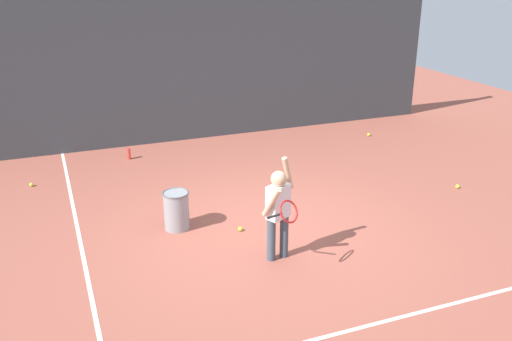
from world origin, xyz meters
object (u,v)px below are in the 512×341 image
Objects in this scene: tennis_player at (279,208)px; water_bottle at (129,154)px; tennis_ball_1 at (458,186)px; tennis_ball_3 at (369,135)px; tennis_ball_2 at (31,185)px; ball_hopper at (176,210)px; tennis_ball_0 at (240,229)px.

tennis_player is 6.14× the size of water_bottle.
tennis_ball_1 is 3.10m from tennis_ball_3.
tennis_ball_2 is (-6.72, 2.71, 0.00)m from tennis_ball_1.
ball_hopper is 2.55× the size of water_bottle.
tennis_ball_0 is (0.81, -0.42, -0.26)m from ball_hopper.
tennis_player is 20.46× the size of tennis_ball_2.
tennis_ball_2 is 1.00× the size of tennis_ball_3.
tennis_player reaches higher than tennis_ball_1.
water_bottle is 3.33× the size of tennis_ball_0.
tennis_ball_0 is at bearing 76.85° from tennis_player.
tennis_player is 20.46× the size of tennis_ball_0.
water_bottle is 6.05m from tennis_ball_1.
tennis_ball_3 is at bearing 38.00° from tennis_ball_0.
tennis_ball_1 and tennis_ball_3 have the same top height.
tennis_player is 2.40× the size of ball_hopper.
tennis_ball_2 is at bearing -176.80° from tennis_ball_3.
tennis_ball_0 is 1.00× the size of tennis_ball_2.
water_bottle is 5.15m from tennis_ball_3.
tennis_ball_1 is 1.00× the size of tennis_ball_3.
tennis_ball_0 is 3.97m from tennis_ball_1.
ball_hopper is 3.13m from tennis_ball_2.
tennis_ball_1 is at bearing -21.96° from tennis_ball_2.
tennis_ball_3 is (5.13, -0.40, -0.08)m from water_bottle.
tennis_ball_2 is at bearing -156.11° from water_bottle.
ball_hopper is at bearing -87.17° from water_bottle.
tennis_player is 4.75m from water_bottle.
tennis_player is at bearing -52.91° from ball_hopper.
ball_hopper is at bearing 101.97° from tennis_player.
tennis_ball_1 is (3.97, 0.15, 0.00)m from tennis_ball_0.
tennis_player is at bearing -164.28° from tennis_ball_1.
tennis_ball_0 is at bearing -27.39° from ball_hopper.
ball_hopper is 0.95m from tennis_ball_0.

